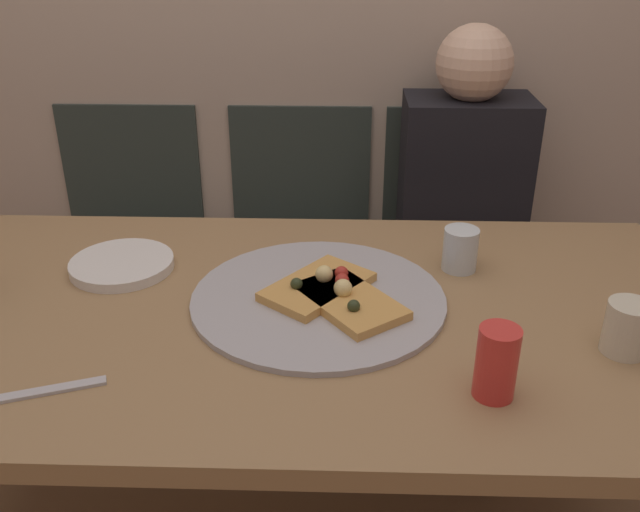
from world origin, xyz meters
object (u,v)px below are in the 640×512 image
Objects in this scene: chair_right at (454,238)px; wine_glass at (627,328)px; guest_in_sweater at (465,220)px; chair_middle at (299,236)px; plate_stack at (122,264)px; table_knife at (35,393)px; soda_can at (497,363)px; chair_left at (129,234)px; tumbler_near at (460,249)px; pizza_slice_extra at (319,285)px; pizza_tray at (318,299)px; pizza_slice_last at (348,300)px; dining_table at (279,341)px.

wine_glass is at bearing 98.25° from chair_right.
chair_middle is at bearing -17.32° from guest_in_sweater.
plate_stack is 1.00× the size of table_knife.
soda_can is (-0.25, -0.13, 0.01)m from wine_glass.
table_knife is at bearing -92.18° from plate_stack.
chair_middle is at bearing 123.10° from wine_glass.
chair_left is 1.00× the size of chair_right.
chair_left and chair_right have the same top height.
soda_can is 1.19m from chair_middle.
chair_left reaches higher than tumbler_near.
chair_left is at bearing 128.89° from pizza_slice_extra.
guest_in_sweater reaches higher than pizza_slice_extra.
chair_right is 0.20m from guest_in_sweater.
chair_left is at bearing 128.07° from pizza_tray.
chair_middle is at bearing 96.23° from pizza_tray.
pizza_tray is at bearing 96.23° from chair_middle.
pizza_slice_last is 0.94m from chair_right.
dining_table is 0.64m from wine_glass.
table_knife reaches higher than dining_table.
plate_stack is at bearing -178.05° from tumbler_near.
wine_glass is 0.43× the size of plate_stack.
guest_in_sweater is (0.10, 0.50, -0.15)m from tumbler_near.
tumbler_near is at bearing 25.28° from dining_table.
pizza_slice_extra is at bearing -157.17° from tumbler_near.
pizza_slice_extra is 0.83m from chair_middle.
chair_middle is (-0.01, 0.83, -0.16)m from dining_table.
soda_can is 0.14× the size of chair_right.
chair_right reaches higher than tumbler_near.
soda_can is at bearing 84.17° from chair_right.
table_knife is at bearing -171.14° from wine_glass.
wine_glass is at bearing -10.81° from table_knife.
pizza_tray is 0.77m from guest_in_sweater.
chair_left is (-0.93, 0.66, -0.28)m from tumbler_near.
pizza_slice_extra is 0.44m from plate_stack.
dining_table is 0.17m from pizza_slice_last.
dining_table is at bearing 168.37° from wine_glass.
dining_table is 1.01m from chair_left.
table_knife is at bearing 99.64° from chair_left.
soda_can is at bearing 83.24° from guest_in_sweater.
guest_in_sweater is at bearing 162.68° from chair_middle.
tumbler_near is 0.10× the size of chair_right.
chair_right reaches higher than wine_glass.
tumbler_near is (0.37, 0.18, 0.12)m from dining_table.
chair_left is at bearing 0.00° from chair_middle.
chair_left is 1.05m from guest_in_sweater.
chair_left is at bearing -8.38° from guest_in_sweater.
chair_left is at bearing 123.63° from dining_table.
chair_middle is at bearing 90.76° from dining_table.
pizza_slice_extra is 1.15× the size of plate_stack.
soda_can is 0.56× the size of plate_stack.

